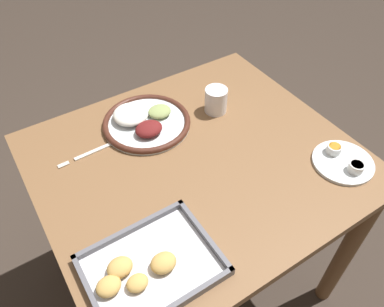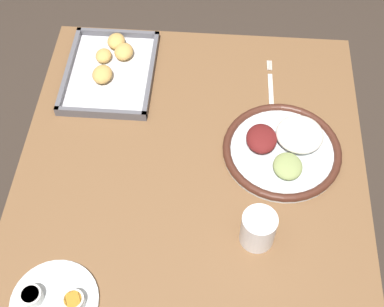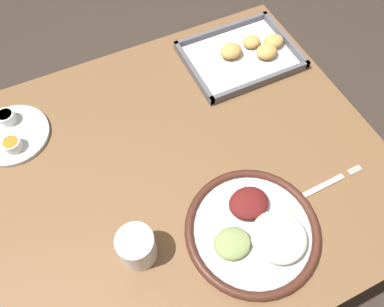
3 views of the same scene
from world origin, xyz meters
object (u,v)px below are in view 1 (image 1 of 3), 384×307
saucer_plate (343,161)px  baking_tray (146,268)px  dinner_plate (145,121)px  drinking_cup (216,100)px  fork (94,151)px

saucer_plate → baking_tray: size_ratio=0.59×
dinner_plate → drinking_cup: 0.25m
fork → drinking_cup: 0.44m
fork → saucer_plate: size_ratio=1.14×
fork → drinking_cup: (-0.44, 0.04, 0.04)m
saucer_plate → baking_tray: 0.66m
saucer_plate → drinking_cup: bearing=-66.7°
saucer_plate → baking_tray: bearing=-0.9°
fork → baking_tray: bearing=82.5°
saucer_plate → drinking_cup: size_ratio=2.08×
drinking_cup → fork: bearing=-4.9°
baking_tray → drinking_cup: drinking_cup is taller
fork → saucer_plate: saucer_plate is taller
dinner_plate → fork: size_ratio=1.40×
baking_tray → dinner_plate: bearing=-117.2°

